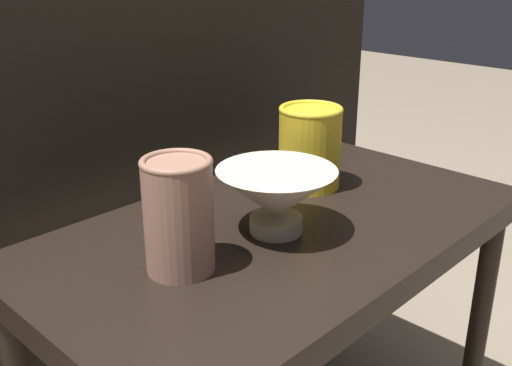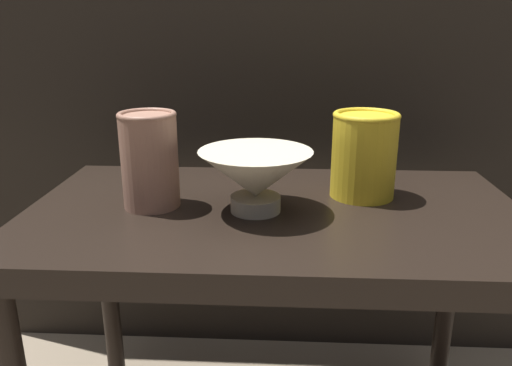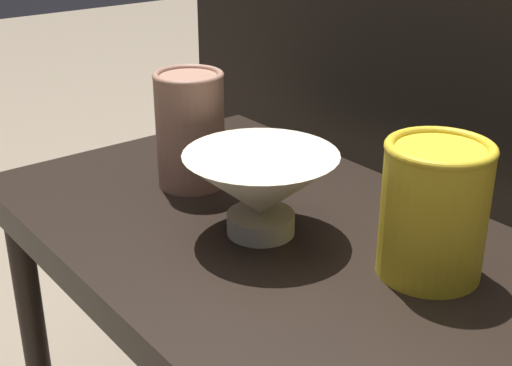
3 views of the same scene
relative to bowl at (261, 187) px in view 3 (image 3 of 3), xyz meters
name	(u,v)px [view 3 (image 3 of 3)]	position (x,y,z in m)	size (l,w,h in m)	color
table	(287,281)	(0.03, 0.01, -0.11)	(0.76, 0.43, 0.48)	black
bowl	(261,187)	(0.00, 0.00, 0.00)	(0.17, 0.17, 0.09)	beige
vase_textured_left	(191,128)	(-0.16, 0.02, 0.02)	(0.09, 0.09, 0.15)	#996B56
vase_colorful_right	(434,208)	(0.17, 0.08, 0.02)	(0.11, 0.11, 0.14)	gold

